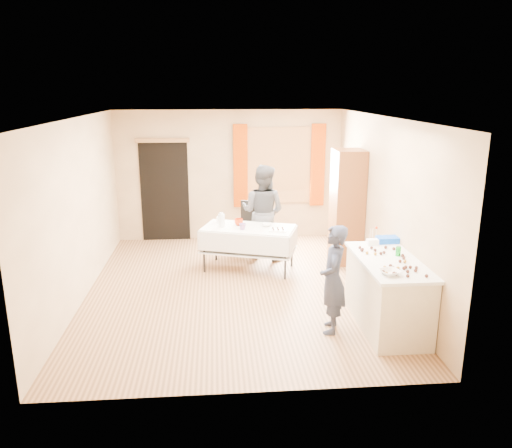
{
  "coord_description": "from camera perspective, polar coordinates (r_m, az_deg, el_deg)",
  "views": [
    {
      "loc": [
        -0.29,
        -7.19,
        3.0
      ],
      "look_at": [
        0.31,
        0.0,
        1.03
      ],
      "focal_mm": 35.0,
      "sensor_mm": 36.0,
      "label": 1
    }
  ],
  "objects": [
    {
      "name": "curtain_right",
      "position": [
        10.19,
        7.07,
        6.68
      ],
      "size": [
        0.28,
        0.06,
        1.65
      ],
      "primitive_type": "cube",
      "color": "#A83700",
      "rests_on": "wall_back"
    },
    {
      "name": "woman",
      "position": [
        8.96,
        0.79,
        1.39
      ],
      "size": [
        1.36,
        1.33,
        1.71
      ],
      "primitive_type": "imported",
      "rotation": [
        0.0,
        0.0,
        2.65
      ],
      "color": "black",
      "rests_on": "floor"
    },
    {
      "name": "wall_left",
      "position": [
        7.65,
        -19.56,
        1.53
      ],
      "size": [
        0.02,
        5.5,
        2.6
      ],
      "primitive_type": "cube",
      "color": "tan",
      "rests_on": "floor"
    },
    {
      "name": "girl",
      "position": [
        6.33,
        8.79,
        -6.27
      ],
      "size": [
        0.65,
        0.55,
        1.39
      ],
      "primitive_type": "imported",
      "rotation": [
        0.0,
        0.0,
        -1.79
      ],
      "color": "#1E243B",
      "rests_on": "floor"
    },
    {
      "name": "mixing_bowl",
      "position": [
        6.01,
        15.07,
        -5.35
      ],
      "size": [
        0.35,
        0.35,
        0.06
      ],
      "primitive_type": "imported",
      "rotation": [
        0.0,
        0.0,
        0.28
      ],
      "color": "white",
      "rests_on": "counter"
    },
    {
      "name": "counter",
      "position": [
        6.69,
        14.76,
        -7.64
      ],
      "size": [
        0.75,
        1.58,
        0.91
      ],
      "color": "beige",
      "rests_on": "floor"
    },
    {
      "name": "cake_balls",
      "position": [
        6.4,
        15.22,
        -4.15
      ],
      "size": [
        0.51,
        1.13,
        0.04
      ],
      "color": "#3F2314",
      "rests_on": "counter"
    },
    {
      "name": "party_table",
      "position": [
        8.45,
        -0.85,
        -2.34
      ],
      "size": [
        1.71,
        1.24,
        0.75
      ],
      "rotation": [
        0.0,
        0.0,
        -0.32
      ],
      "color": "black",
      "rests_on": "floor"
    },
    {
      "name": "cup_red",
      "position": [
        8.46,
        -1.99,
        0.23
      ],
      "size": [
        0.2,
        0.2,
        0.11
      ],
      "primitive_type": "imported",
      "rotation": [
        0.0,
        0.0,
        -0.19
      ],
      "color": "red",
      "rests_on": "party_table"
    },
    {
      "name": "door_lintel",
      "position": [
        9.99,
        -10.68,
        9.37
      ],
      "size": [
        1.05,
        0.06,
        0.08
      ],
      "primitive_type": "cube",
      "color": "olive",
      "rests_on": "wall_back"
    },
    {
      "name": "floor",
      "position": [
        7.8,
        -2.28,
        -7.44
      ],
      "size": [
        4.5,
        5.5,
        0.02
      ],
      "primitive_type": "cube",
      "color": "#9E7047",
      "rests_on": "ground"
    },
    {
      "name": "chair",
      "position": [
        9.35,
        -0.81,
        -1.6
      ],
      "size": [
        0.51,
        0.51,
        0.97
      ],
      "rotation": [
        0.0,
        0.0,
        -0.35
      ],
      "color": "black",
      "rests_on": "floor"
    },
    {
      "name": "ceiling",
      "position": [
        7.21,
        -2.51,
        12.15
      ],
      "size": [
        4.5,
        5.5,
        0.02
      ],
      "primitive_type": "cube",
      "color": "white",
      "rests_on": "floor"
    },
    {
      "name": "foam_block",
      "position": [
        7.06,
        13.17,
        -2.02
      ],
      "size": [
        0.15,
        0.1,
        0.08
      ],
      "primitive_type": "cube",
      "rotation": [
        0.0,
        0.0,
        0.03
      ],
      "color": "white",
      "rests_on": "counter"
    },
    {
      "name": "blue_basket",
      "position": [
        7.23,
        14.82,
        -1.74
      ],
      "size": [
        0.31,
        0.21,
        0.08
      ],
      "primitive_type": "cube",
      "rotation": [
        0.0,
        0.0,
        0.04
      ],
      "color": "blue",
      "rests_on": "counter"
    },
    {
      "name": "bottle",
      "position": [
        8.65,
        -4.28,
        0.67
      ],
      "size": [
        0.11,
        0.11,
        0.15
      ],
      "primitive_type": "imported",
      "rotation": [
        0.0,
        0.0,
        -0.32
      ],
      "color": "white",
      "rests_on": "party_table"
    },
    {
      "name": "cabinet",
      "position": [
        8.83,
        10.34,
        1.91
      ],
      "size": [
        0.5,
        0.6,
        2.0
      ],
      "primitive_type": "cube",
      "color": "brown",
      "rests_on": "floor"
    },
    {
      "name": "wall_front",
      "position": [
        4.76,
        -0.97,
        -5.68
      ],
      "size": [
        4.5,
        0.02,
        2.6
      ],
      "primitive_type": "cube",
      "color": "tan",
      "rests_on": "floor"
    },
    {
      "name": "wall_back",
      "position": [
        10.1,
        -3.06,
        5.55
      ],
      "size": [
        4.5,
        0.02,
        2.6
      ],
      "primitive_type": "cube",
      "color": "tan",
      "rests_on": "floor"
    },
    {
      "name": "cup_rainbow",
      "position": [
        8.2,
        -1.55,
        -0.3
      ],
      "size": [
        0.14,
        0.14,
        0.1
      ],
      "primitive_type": "imported",
      "rotation": [
        0.0,
        0.0,
        -0.12
      ],
      "color": "red",
      "rests_on": "party_table"
    },
    {
      "name": "window_pane",
      "position": [
        10.09,
        2.66,
        6.7
      ],
      "size": [
        1.2,
        0.02,
        1.4
      ],
      "primitive_type": "cube",
      "color": "white",
      "rests_on": "wall_back"
    },
    {
      "name": "wall_right",
      "position": [
        7.82,
        14.41,
        2.22
      ],
      "size": [
        0.02,
        5.5,
        2.6
      ],
      "primitive_type": "cube",
      "color": "tan",
      "rests_on": "floor"
    },
    {
      "name": "pastry_tray",
      "position": [
        8.15,
        2.53,
        -0.71
      ],
      "size": [
        0.32,
        0.26,
        0.02
      ],
      "primitive_type": "cube",
      "rotation": [
        0.0,
        0.0,
        -0.22
      ],
      "color": "white",
      "rests_on": "party_table"
    },
    {
      "name": "doorway",
      "position": [
        10.17,
        -10.38,
        3.67
      ],
      "size": [
        0.95,
        0.04,
        2.0
      ],
      "primitive_type": "cube",
      "color": "black",
      "rests_on": "floor"
    },
    {
      "name": "small_bowl",
      "position": [
        8.41,
        1.2,
        -0.09
      ],
      "size": [
        0.29,
        0.29,
        0.05
      ],
      "primitive_type": "imported",
      "rotation": [
        0.0,
        0.0,
        -0.51
      ],
      "color": "white",
      "rests_on": "party_table"
    },
    {
      "name": "window_frame",
      "position": [
        10.11,
        2.65,
        6.71
      ],
      "size": [
        1.32,
        0.06,
        1.52
      ],
      "primitive_type": "cube",
      "color": "olive",
      "rests_on": "wall_back"
    },
    {
      "name": "curtain_left",
      "position": [
        9.99,
        -1.79,
        6.62
      ],
      "size": [
        0.28,
        0.06,
        1.65
      ],
      "primitive_type": "cube",
      "color": "#A83700",
      "rests_on": "wall_back"
    },
    {
      "name": "pitcher",
      "position": [
        8.36,
        -3.96,
        0.4
      ],
      "size": [
        0.12,
        0.12,
        0.22
      ],
      "primitive_type": "cylinder",
      "rotation": [
        0.0,
        0.0,
        -0.09
      ],
      "color": "silver",
      "rests_on": "party_table"
    },
    {
      "name": "soda_can",
      "position": [
        6.68,
        15.94,
        -3.02
      ],
      "size": [
        0.08,
        0.08,
        0.12
      ],
      "primitive_type": "cylinder",
      "rotation": [
        0.0,
        0.0,
        0.15
      ],
      "color": "#138A23",
      "rests_on": "counter"
    }
  ]
}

